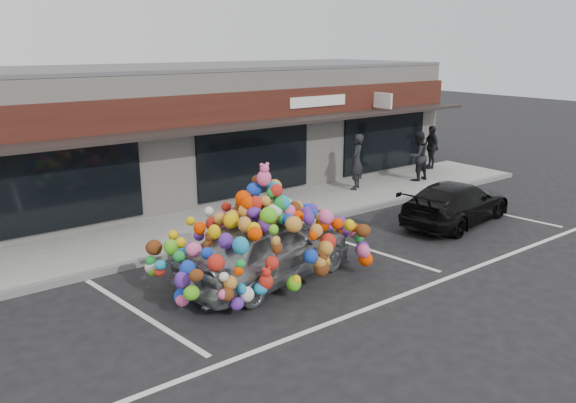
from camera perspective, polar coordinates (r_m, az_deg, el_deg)
ground at (r=12.64m, az=-0.86°, el=-7.68°), size 90.00×90.00×0.00m
shop_building at (r=19.30m, az=-15.92°, el=6.62°), size 24.00×7.20×4.31m
sidewalk at (r=15.82m, az=-9.44°, el=-2.71°), size 26.00×3.00×0.15m
kerb at (r=14.57m, az=-6.68°, el=-4.23°), size 26.00×0.18×0.16m
parking_stripe_left at (r=11.41m, az=-14.82°, el=-10.93°), size 0.73×4.37×0.01m
parking_stripe_mid at (r=14.48m, az=7.69°, el=-4.70°), size 0.73×4.37×0.01m
parking_stripe_right at (r=18.51m, az=19.73°, el=-0.94°), size 0.73×4.37×0.01m
lane_line at (r=12.38m, az=13.19°, el=-8.63°), size 14.00×0.12×0.01m
toy_car at (r=12.17m, az=-2.19°, el=-4.09°), size 3.09×4.83×2.65m
black_sedan at (r=16.88m, az=16.71°, el=-0.11°), size 2.35×4.40×1.21m
pedestrian_a at (r=19.45m, az=6.94°, el=4.03°), size 0.84×0.78×1.92m
pedestrian_b at (r=21.15m, az=13.03°, el=4.51°), size 0.89×0.70×1.80m
pedestrian_c at (r=23.40m, az=14.32°, el=5.40°), size 1.10×0.78×1.73m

